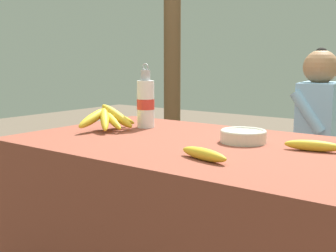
{
  "coord_description": "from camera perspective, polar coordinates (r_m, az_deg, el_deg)",
  "views": [
    {
      "loc": [
        0.9,
        -1.35,
        1.03
      ],
      "look_at": [
        -0.14,
        0.05,
        0.76
      ],
      "focal_mm": 45.0,
      "sensor_mm": 36.0,
      "label": 1
    }
  ],
  "objects": [
    {
      "name": "market_counter",
      "position": [
        1.76,
        2.82,
        -13.59
      ],
      "size": [
        1.37,
        0.88,
        0.72
      ],
      "color": "brown",
      "rests_on": "ground_plane"
    },
    {
      "name": "serving_bowl",
      "position": [
        1.64,
        10.16,
        -1.28
      ],
      "size": [
        0.18,
        0.18,
        0.05
      ],
      "color": "silver",
      "rests_on": "market_counter"
    },
    {
      "name": "wooden_bench",
      "position": [
        2.69,
        20.94,
        -5.69
      ],
      "size": [
        1.54,
        0.32,
        0.46
      ],
      "color": "brown",
      "rests_on": "ground_plane"
    },
    {
      "name": "support_post_near",
      "position": [
        3.41,
        0.58,
        14.12
      ],
      "size": [
        0.13,
        0.13,
        2.69
      ],
      "color": "brown",
      "rests_on": "ground_plane"
    },
    {
      "name": "seated_vendor",
      "position": [
        2.64,
        18.51,
        0.09
      ],
      "size": [
        0.43,
        0.41,
        1.1
      ],
      "rotation": [
        0.0,
        0.0,
        3.27
      ],
      "color": "#473828",
      "rests_on": "ground_plane"
    },
    {
      "name": "water_bottle",
      "position": [
        1.98,
        -3.05,
        3.19
      ],
      "size": [
        0.08,
        0.08,
        0.3
      ],
      "color": "white",
      "rests_on": "market_counter"
    },
    {
      "name": "banana_bunch_ripe",
      "position": [
        1.91,
        -8.08,
        1.18
      ],
      "size": [
        0.18,
        0.31,
        0.13
      ],
      "color": "#4C381E",
      "rests_on": "market_counter"
    },
    {
      "name": "loose_banana_side",
      "position": [
        1.54,
        19.04,
        -2.54
      ],
      "size": [
        0.2,
        0.08,
        0.04
      ],
      "rotation": [
        0.0,
        0.0,
        0.21
      ],
      "color": "gold",
      "rests_on": "market_counter"
    },
    {
      "name": "loose_banana_front",
      "position": [
        1.33,
        4.86,
        -3.82
      ],
      "size": [
        0.2,
        0.09,
        0.04
      ],
      "rotation": [
        0.0,
        0.0,
        -0.26
      ],
      "color": "gold",
      "rests_on": "market_counter"
    }
  ]
}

